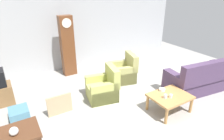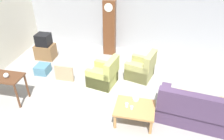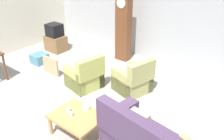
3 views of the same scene
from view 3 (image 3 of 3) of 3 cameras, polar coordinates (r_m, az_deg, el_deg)
The scene contains 13 objects.
ground_plane at distance 5.66m, azimuth -8.57°, elevation -9.58°, with size 10.40×10.40×0.00m, color #999691.
garage_door_wall at distance 7.63m, azimuth 10.90°, elevation 13.52°, with size 8.40×0.16×3.20m, color #ADAFB5.
armchair_olive_near at distance 6.36m, azimuth -6.28°, elevation -1.59°, with size 0.92×0.90×0.92m.
armchair_olive_far at distance 6.18m, azimuth 4.97°, elevation -2.47°, with size 0.96×0.93×0.92m.
coffee_table_wood at distance 4.85m, azimuth -8.10°, elevation -11.01°, with size 0.96×0.76×0.45m.
grandfather_clock at distance 7.66m, azimuth 2.67°, elevation 9.61°, with size 0.44×0.30×2.05m.
tv_stand_cabinet at distance 8.79m, azimuth -12.88°, elevation 6.06°, with size 0.68×0.52×0.54m, color brown.
tv_crt at distance 8.64m, azimuth -13.21°, elevation 9.01°, with size 0.48×0.44×0.42m, color black.
framed_picture_leaning at distance 7.19m, azimuth -14.01°, elevation 0.89°, with size 0.60×0.05×0.52m, color tan.
storage_box_blue at distance 8.04m, azimuth -16.44°, elevation 2.58°, with size 0.42×0.45×0.29m, color teal.
cup_white_porcelain at distance 4.78m, azimuth -9.44°, elevation -10.10°, with size 0.07×0.07×0.09m, color white.
cup_blue_rimmed at distance 4.88m, azimuth -10.04°, elevation -9.15°, with size 0.08×0.08×0.10m, color silver.
bowl_white_stacked at distance 4.94m, azimuth -6.02°, elevation -8.61°, with size 0.16×0.16×0.06m, color white.
Camera 3 is at (3.42, -2.98, 3.38)m, focal length 39.44 mm.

